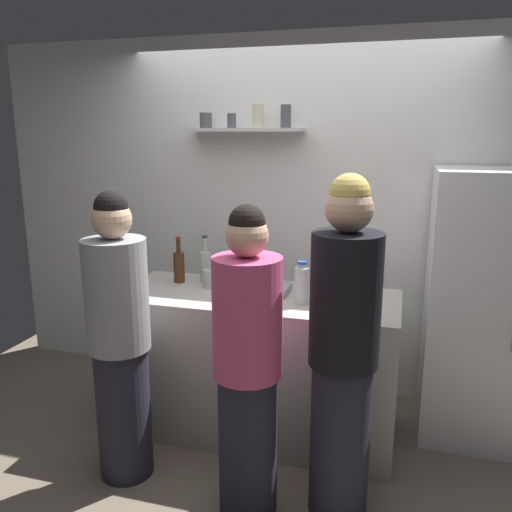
% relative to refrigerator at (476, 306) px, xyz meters
% --- Properties ---
extents(ground_plane, '(5.28, 5.28, 0.00)m').
position_rel_refrigerator_xyz_m(ground_plane, '(-1.20, -0.85, -0.85)').
color(ground_plane, '#726656').
extents(back_wall_assembly, '(4.80, 0.32, 2.60)m').
position_rel_refrigerator_xyz_m(back_wall_assembly, '(-1.21, 0.40, 0.45)').
color(back_wall_assembly, white).
rests_on(back_wall_assembly, ground).
extents(refrigerator, '(0.60, 0.69, 1.71)m').
position_rel_refrigerator_xyz_m(refrigerator, '(0.00, 0.00, 0.00)').
color(refrigerator, white).
rests_on(refrigerator, ground).
extents(counter, '(1.77, 0.71, 0.93)m').
position_rel_refrigerator_xyz_m(counter, '(-1.34, -0.36, -0.39)').
color(counter, '#B7B2A8').
rests_on(counter, ground).
extents(baking_pan, '(0.34, 0.24, 0.05)m').
position_rel_refrigerator_xyz_m(baking_pan, '(-1.31, -0.29, 0.10)').
color(baking_pan, gray).
rests_on(baking_pan, counter).
extents(utensil_holder, '(0.10, 0.10, 0.22)m').
position_rel_refrigerator_xyz_m(utensil_holder, '(-1.67, -0.28, 0.13)').
color(utensil_holder, '#B2B2B7').
rests_on(utensil_holder, counter).
extents(wine_bottle_amber_glass, '(0.07, 0.07, 0.31)m').
position_rel_refrigerator_xyz_m(wine_bottle_amber_glass, '(-1.92, -0.23, 0.19)').
color(wine_bottle_amber_glass, '#472814').
rests_on(wine_bottle_amber_glass, counter).
extents(wine_bottle_pale_glass, '(0.07, 0.07, 0.32)m').
position_rel_refrigerator_xyz_m(wine_bottle_pale_glass, '(-1.75, -0.17, 0.19)').
color(wine_bottle_pale_glass, '#B2BFB2').
rests_on(wine_bottle_pale_glass, counter).
extents(water_bottle_plastic, '(0.09, 0.09, 0.26)m').
position_rel_refrigerator_xyz_m(water_bottle_plastic, '(-1.03, -0.45, 0.19)').
color(water_bottle_plastic, silver).
rests_on(water_bottle_plastic, counter).
extents(person_pink_top, '(0.34, 0.34, 1.60)m').
position_rel_refrigerator_xyz_m(person_pink_top, '(-1.17, -1.10, -0.07)').
color(person_pink_top, '#262633').
rests_on(person_pink_top, ground).
extents(person_blonde, '(0.34, 0.34, 1.74)m').
position_rel_refrigerator_xyz_m(person_blonde, '(-0.72, -0.99, 0.02)').
color(person_blonde, '#262633').
rests_on(person_blonde, ground).
extents(person_grey_hoodie, '(0.34, 0.34, 1.63)m').
position_rel_refrigerator_xyz_m(person_grey_hoodie, '(-1.93, -1.01, -0.05)').
color(person_grey_hoodie, '#262633').
rests_on(person_grey_hoodie, ground).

